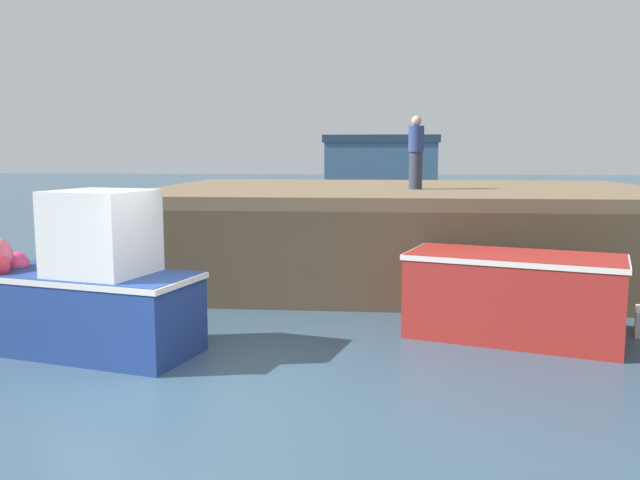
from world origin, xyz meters
TOP-DOWN VIEW (x-y plane):
  - ground at (0.00, 0.00)m, footprint 120.00×160.00m
  - pier at (2.72, 7.07)m, footprint 11.50×7.95m
  - fishing_boat_near_left at (-2.15, 1.09)m, footprint 3.71×2.18m
  - fishing_boat_near_right at (4.19, 2.35)m, footprint 3.51×2.40m
  - dockworker at (2.89, 6.76)m, footprint 0.34×0.34m
  - warehouse at (2.19, 37.02)m, footprint 7.58×4.36m

SIDE VIEW (x-z plane):
  - ground at x=0.00m, z-range -0.10..0.00m
  - fishing_boat_near_right at x=4.19m, z-range 0.04..1.35m
  - fishing_boat_near_left at x=-2.15m, z-range -0.27..2.07m
  - pier at x=2.72m, z-range 0.68..2.74m
  - warehouse at x=2.19m, z-range 0.02..4.03m
  - dockworker at x=2.89m, z-range 2.06..3.66m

